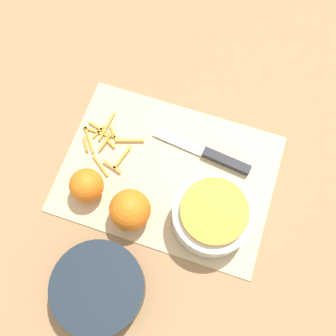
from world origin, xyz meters
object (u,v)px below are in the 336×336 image
at_px(knife, 217,157).
at_px(orange_left, 86,185).
at_px(bowl_dark, 99,288).
at_px(orange_right, 130,210).
at_px(bowl_speckled, 212,215).

height_order(knife, orange_left, orange_left).
relative_size(bowl_dark, orange_right, 2.11).
height_order(bowl_speckled, orange_right, orange_right).
bearing_deg(orange_left, knife, -146.81).
distance_m(bowl_dark, orange_left, 0.20).
bearing_deg(bowl_speckled, bowl_dark, 50.51).
height_order(bowl_speckled, orange_left, bowl_speckled).
xyz_separation_m(bowl_dark, orange_left, (0.10, -0.18, 0.01)).
height_order(orange_left, orange_right, orange_right).
relative_size(bowl_dark, orange_left, 2.50).
xyz_separation_m(bowl_speckled, orange_left, (0.26, 0.02, -0.00)).
relative_size(bowl_speckled, orange_right, 1.93).
xyz_separation_m(bowl_dark, orange_right, (-0.01, -0.16, 0.02)).
bearing_deg(knife, bowl_speckled, 107.04).
distance_m(bowl_dark, orange_right, 0.16).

